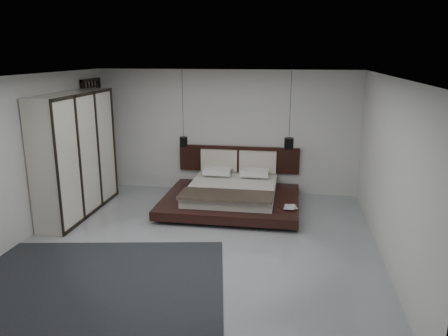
% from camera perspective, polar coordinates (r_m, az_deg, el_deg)
% --- Properties ---
extents(floor, '(6.00, 6.00, 0.00)m').
position_cam_1_polar(floor, '(7.61, -3.33, -9.64)').
color(floor, '#94979C').
rests_on(floor, ground).
extents(ceiling, '(6.00, 6.00, 0.00)m').
position_cam_1_polar(ceiling, '(6.94, -3.68, 11.90)').
color(ceiling, white).
rests_on(ceiling, wall_back).
extents(wall_back, '(6.00, 0.00, 6.00)m').
position_cam_1_polar(wall_back, '(10.04, 0.25, 4.76)').
color(wall_back, silver).
rests_on(wall_back, floor).
extents(wall_front, '(6.00, 0.00, 6.00)m').
position_cam_1_polar(wall_front, '(4.42, -12.11, -8.79)').
color(wall_front, silver).
rests_on(wall_front, floor).
extents(wall_left, '(0.00, 6.00, 6.00)m').
position_cam_1_polar(wall_left, '(8.33, -24.08, 1.38)').
color(wall_left, silver).
rests_on(wall_left, floor).
extents(wall_right, '(0.00, 6.00, 6.00)m').
position_cam_1_polar(wall_right, '(7.13, 20.73, -0.35)').
color(wall_right, silver).
rests_on(wall_right, floor).
extents(lattice_screen, '(0.05, 0.90, 2.60)m').
position_cam_1_polar(lattice_screen, '(10.41, -16.53, 3.96)').
color(lattice_screen, black).
rests_on(lattice_screen, floor).
extents(bed, '(2.78, 2.39, 1.08)m').
position_cam_1_polar(bed, '(9.21, 1.06, -3.30)').
color(bed, black).
rests_on(bed, floor).
extents(book_lower, '(0.27, 0.32, 0.03)m').
position_cam_1_polar(book_lower, '(8.52, 8.07, -5.10)').
color(book_lower, '#99724C').
rests_on(book_lower, bed).
extents(book_upper, '(0.25, 0.31, 0.02)m').
position_cam_1_polar(book_upper, '(8.48, 7.94, -5.02)').
color(book_upper, '#99724C').
rests_on(book_upper, book_lower).
extents(pendant_left, '(0.17, 0.17, 1.63)m').
position_cam_1_polar(pendant_left, '(9.59, -5.30, 3.51)').
color(pendant_left, black).
rests_on(pendant_left, ceiling).
extents(pendant_right, '(0.20, 0.20, 1.62)m').
position_cam_1_polar(pendant_right, '(9.29, 8.47, 3.20)').
color(pendant_right, black).
rests_on(pendant_right, ceiling).
extents(wardrobe, '(0.58, 2.47, 2.42)m').
position_cam_1_polar(wardrobe, '(9.10, -18.78, 1.71)').
color(wardrobe, beige).
rests_on(wardrobe, floor).
extents(rug, '(4.12, 3.25, 0.02)m').
position_cam_1_polar(rug, '(6.64, -16.93, -14.10)').
color(rug, black).
rests_on(rug, floor).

